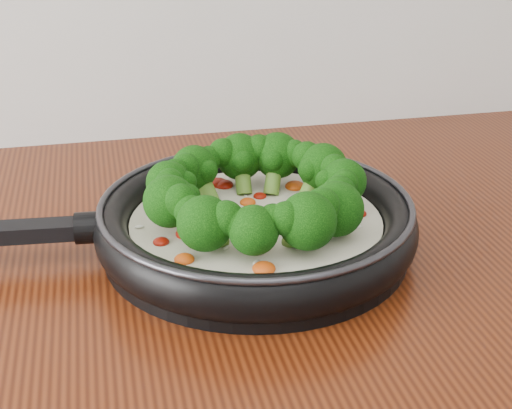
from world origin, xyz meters
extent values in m
cylinder|color=black|center=(0.03, 1.12, 0.91)|extent=(0.34, 0.34, 0.01)
torus|color=black|center=(0.03, 1.12, 0.93)|extent=(0.35, 0.35, 0.03)
torus|color=#2D2D33|center=(0.03, 1.12, 0.95)|extent=(0.34, 0.34, 0.01)
cube|color=black|center=(-0.22, 1.14, 0.94)|extent=(0.19, 0.04, 0.02)
cylinder|color=black|center=(-0.14, 1.14, 0.94)|extent=(0.03, 0.03, 0.03)
cylinder|color=beige|center=(0.03, 1.12, 0.92)|extent=(0.28, 0.28, 0.02)
ellipsoid|color=maroon|center=(0.02, 1.06, 0.94)|extent=(0.03, 0.03, 0.01)
ellipsoid|color=maroon|center=(0.06, 1.11, 0.94)|extent=(0.03, 0.03, 0.01)
ellipsoid|color=#D8490D|center=(0.08, 1.11, 0.94)|extent=(0.03, 0.03, 0.01)
ellipsoid|color=maroon|center=(0.08, 1.14, 0.94)|extent=(0.03, 0.03, 0.01)
ellipsoid|color=maroon|center=(0.13, 1.11, 0.94)|extent=(0.02, 0.02, 0.01)
ellipsoid|color=#D8490D|center=(0.01, 1.02, 0.94)|extent=(0.03, 0.03, 0.01)
ellipsoid|color=maroon|center=(0.11, 1.17, 0.94)|extent=(0.03, 0.03, 0.01)
ellipsoid|color=maroon|center=(-0.06, 1.13, 0.94)|extent=(0.03, 0.03, 0.01)
ellipsoid|color=#D8490D|center=(0.03, 1.16, 0.94)|extent=(0.02, 0.02, 0.01)
ellipsoid|color=maroon|center=(0.01, 1.22, 0.94)|extent=(0.03, 0.03, 0.01)
ellipsoid|color=maroon|center=(0.01, 1.21, 0.94)|extent=(0.03, 0.03, 0.01)
ellipsoid|color=#D8490D|center=(-0.06, 1.05, 0.94)|extent=(0.02, 0.02, 0.01)
ellipsoid|color=maroon|center=(0.02, 1.08, 0.94)|extent=(0.03, 0.03, 0.01)
ellipsoid|color=maroon|center=(-0.07, 1.09, 0.94)|extent=(0.02, 0.02, 0.01)
ellipsoid|color=#D8490D|center=(0.09, 1.19, 0.94)|extent=(0.03, 0.03, 0.01)
ellipsoid|color=maroon|center=(-0.03, 1.13, 0.94)|extent=(0.02, 0.02, 0.01)
ellipsoid|color=maroon|center=(0.08, 1.10, 0.94)|extent=(0.02, 0.02, 0.01)
ellipsoid|color=#D8490D|center=(0.05, 1.09, 0.94)|extent=(0.03, 0.03, 0.01)
ellipsoid|color=maroon|center=(0.04, 1.17, 0.94)|extent=(0.02, 0.02, 0.01)
ellipsoid|color=maroon|center=(0.03, 1.10, 0.94)|extent=(0.03, 0.03, 0.01)
ellipsoid|color=#D8490D|center=(0.06, 1.07, 0.94)|extent=(0.02, 0.02, 0.01)
ellipsoid|color=maroon|center=(0.02, 1.13, 0.94)|extent=(0.02, 0.02, 0.01)
ellipsoid|color=maroon|center=(-0.05, 1.10, 0.94)|extent=(0.03, 0.03, 0.01)
ellipsoid|color=white|center=(0.00, 1.20, 0.94)|extent=(0.01, 0.01, 0.00)
ellipsoid|color=white|center=(0.02, 1.07, 0.93)|extent=(0.01, 0.01, 0.00)
ellipsoid|color=white|center=(-0.09, 1.13, 0.94)|extent=(0.01, 0.00, 0.00)
ellipsoid|color=white|center=(0.09, 1.07, 0.93)|extent=(0.01, 0.01, 0.00)
ellipsoid|color=white|center=(0.04, 1.14, 0.94)|extent=(0.01, 0.01, 0.00)
ellipsoid|color=white|center=(0.03, 1.10, 0.93)|extent=(0.00, 0.01, 0.00)
ellipsoid|color=white|center=(0.04, 1.08, 0.93)|extent=(0.01, 0.01, 0.00)
ellipsoid|color=white|center=(0.08, 1.11, 0.94)|extent=(0.01, 0.01, 0.00)
ellipsoid|color=white|center=(-0.07, 1.16, 0.93)|extent=(0.01, 0.01, 0.00)
ellipsoid|color=white|center=(-0.01, 1.07, 0.93)|extent=(0.01, 0.01, 0.00)
ellipsoid|color=white|center=(-0.06, 1.18, 0.94)|extent=(0.01, 0.01, 0.00)
ellipsoid|color=white|center=(0.11, 1.07, 0.94)|extent=(0.01, 0.01, 0.00)
ellipsoid|color=white|center=(-0.01, 1.01, 0.93)|extent=(0.01, 0.01, 0.00)
ellipsoid|color=white|center=(0.03, 1.12, 0.93)|extent=(0.01, 0.01, 0.00)
ellipsoid|color=white|center=(0.01, 1.03, 0.93)|extent=(0.01, 0.01, 0.00)
ellipsoid|color=white|center=(0.06, 1.08, 0.93)|extent=(0.01, 0.01, 0.00)
ellipsoid|color=white|center=(0.09, 1.15, 0.93)|extent=(0.01, 0.00, 0.00)
ellipsoid|color=white|center=(0.12, 1.08, 0.93)|extent=(0.01, 0.01, 0.00)
ellipsoid|color=white|center=(0.03, 1.18, 0.93)|extent=(0.01, 0.01, 0.00)
ellipsoid|color=white|center=(0.00, 1.16, 0.93)|extent=(0.01, 0.01, 0.00)
ellipsoid|color=white|center=(0.07, 1.09, 0.94)|extent=(0.01, 0.01, 0.00)
ellipsoid|color=white|center=(0.01, 1.11, 0.94)|extent=(0.00, 0.01, 0.00)
cylinder|color=olive|center=(0.10, 1.12, 0.95)|extent=(0.04, 0.02, 0.04)
sphere|color=black|center=(0.12, 1.11, 0.97)|extent=(0.05, 0.05, 0.05)
sphere|color=black|center=(0.11, 1.13, 0.98)|extent=(0.03, 0.03, 0.03)
sphere|color=black|center=(0.11, 1.10, 0.98)|extent=(0.03, 0.03, 0.03)
sphere|color=black|center=(0.10, 1.12, 0.97)|extent=(0.03, 0.03, 0.02)
cylinder|color=olive|center=(0.09, 1.15, 0.95)|extent=(0.04, 0.03, 0.04)
sphere|color=black|center=(0.11, 1.16, 0.97)|extent=(0.06, 0.06, 0.05)
sphere|color=black|center=(0.10, 1.17, 0.98)|extent=(0.04, 0.04, 0.03)
sphere|color=black|center=(0.11, 1.14, 0.97)|extent=(0.03, 0.03, 0.03)
sphere|color=black|center=(0.09, 1.15, 0.97)|extent=(0.03, 0.03, 0.03)
cylinder|color=olive|center=(0.06, 1.19, 0.95)|extent=(0.03, 0.04, 0.04)
sphere|color=black|center=(0.07, 1.20, 0.97)|extent=(0.06, 0.06, 0.05)
sphere|color=black|center=(0.05, 1.20, 0.98)|extent=(0.03, 0.03, 0.03)
sphere|color=black|center=(0.09, 1.19, 0.98)|extent=(0.03, 0.03, 0.03)
sphere|color=black|center=(0.06, 1.19, 0.97)|extent=(0.03, 0.03, 0.03)
cylinder|color=olive|center=(0.03, 1.19, 0.95)|extent=(0.02, 0.03, 0.04)
sphere|color=black|center=(0.03, 1.21, 0.97)|extent=(0.06, 0.06, 0.05)
sphere|color=black|center=(0.01, 1.20, 0.98)|extent=(0.04, 0.04, 0.03)
sphere|color=black|center=(0.05, 1.21, 0.97)|extent=(0.03, 0.03, 0.03)
sphere|color=black|center=(0.03, 1.19, 0.97)|extent=(0.03, 0.03, 0.03)
cylinder|color=olive|center=(-0.01, 1.18, 0.95)|extent=(0.03, 0.04, 0.04)
sphere|color=black|center=(-0.02, 1.19, 0.97)|extent=(0.05, 0.05, 0.05)
sphere|color=black|center=(-0.04, 1.18, 0.97)|extent=(0.03, 0.03, 0.03)
sphere|color=black|center=(-0.01, 1.20, 0.97)|extent=(0.03, 0.03, 0.03)
sphere|color=black|center=(-0.01, 1.18, 0.97)|extent=(0.03, 0.03, 0.02)
cylinder|color=olive|center=(-0.04, 1.15, 0.95)|extent=(0.04, 0.03, 0.04)
sphere|color=black|center=(-0.06, 1.15, 0.97)|extent=(0.05, 0.05, 0.05)
sphere|color=black|center=(-0.06, 1.13, 0.98)|extent=(0.03, 0.03, 0.03)
sphere|color=black|center=(-0.05, 1.17, 0.98)|extent=(0.03, 0.03, 0.03)
sphere|color=black|center=(-0.04, 1.15, 0.97)|extent=(0.02, 0.02, 0.02)
cylinder|color=olive|center=(-0.04, 1.11, 0.95)|extent=(0.04, 0.02, 0.04)
sphere|color=black|center=(-0.06, 1.11, 0.97)|extent=(0.06, 0.06, 0.05)
sphere|color=black|center=(-0.05, 1.09, 0.98)|extent=(0.03, 0.03, 0.03)
sphere|color=black|center=(-0.06, 1.13, 0.97)|extent=(0.03, 0.03, 0.03)
sphere|color=black|center=(-0.04, 1.11, 0.97)|extent=(0.03, 0.03, 0.03)
cylinder|color=olive|center=(-0.02, 1.07, 0.95)|extent=(0.03, 0.03, 0.04)
sphere|color=black|center=(-0.03, 1.06, 0.97)|extent=(0.06, 0.06, 0.05)
sphere|color=black|center=(-0.02, 1.05, 0.97)|extent=(0.04, 0.04, 0.03)
sphere|color=black|center=(-0.04, 1.08, 0.97)|extent=(0.03, 0.03, 0.03)
sphere|color=black|center=(-0.02, 1.07, 0.97)|extent=(0.03, 0.03, 0.03)
cylinder|color=olive|center=(0.01, 1.05, 0.95)|extent=(0.02, 0.03, 0.04)
sphere|color=black|center=(0.01, 1.04, 0.97)|extent=(0.05, 0.05, 0.05)
sphere|color=black|center=(0.03, 1.04, 0.97)|extent=(0.03, 0.03, 0.03)
sphere|color=black|center=(-0.01, 1.05, 0.97)|extent=(0.03, 0.03, 0.03)
sphere|color=black|center=(0.01, 1.05, 0.97)|extent=(0.02, 0.02, 0.02)
cylinder|color=olive|center=(0.05, 1.05, 0.95)|extent=(0.03, 0.04, 0.04)
sphere|color=black|center=(0.06, 1.04, 0.97)|extent=(0.06, 0.06, 0.05)
sphere|color=black|center=(0.07, 1.05, 0.98)|extent=(0.04, 0.04, 0.03)
sphere|color=black|center=(0.04, 1.03, 0.98)|extent=(0.03, 0.03, 0.03)
sphere|color=black|center=(0.05, 1.05, 0.97)|extent=(0.03, 0.03, 0.03)
cylinder|color=olive|center=(0.08, 1.07, 0.95)|extent=(0.03, 0.03, 0.04)
sphere|color=black|center=(0.09, 1.06, 0.96)|extent=(0.06, 0.06, 0.05)
sphere|color=black|center=(0.10, 1.08, 0.97)|extent=(0.04, 0.04, 0.03)
sphere|color=black|center=(0.08, 1.05, 0.97)|extent=(0.03, 0.03, 0.03)
sphere|color=black|center=(0.08, 1.08, 0.97)|extent=(0.03, 0.03, 0.03)
camera|label=1|loc=(-0.12, 0.47, 1.26)|focal=51.14mm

